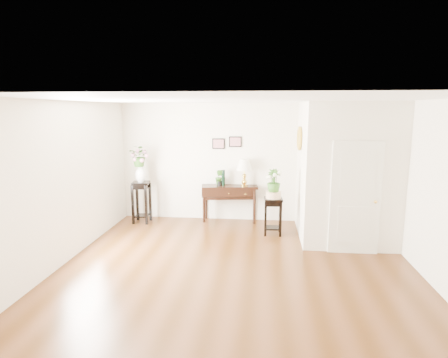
# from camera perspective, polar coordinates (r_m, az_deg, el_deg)

# --- Properties ---
(floor) EXTENTS (6.00, 5.50, 0.02)m
(floor) POSITION_cam_1_polar(r_m,az_deg,el_deg) (6.65, 2.06, -12.92)
(floor) COLOR #512C15
(floor) RESTS_ON ground
(ceiling) EXTENTS (6.00, 5.50, 0.02)m
(ceiling) POSITION_cam_1_polar(r_m,az_deg,el_deg) (6.10, 2.23, 11.99)
(ceiling) COLOR white
(ceiling) RESTS_ON ground
(wall_back) EXTENTS (6.00, 0.02, 2.80)m
(wall_back) POSITION_cam_1_polar(r_m,az_deg,el_deg) (8.93, 3.33, 2.49)
(wall_back) COLOR #F0E6CA
(wall_back) RESTS_ON ground
(wall_front) EXTENTS (6.00, 0.02, 2.80)m
(wall_front) POSITION_cam_1_polar(r_m,az_deg,el_deg) (3.58, -0.86, -9.75)
(wall_front) COLOR #F0E6CA
(wall_front) RESTS_ON ground
(wall_left) EXTENTS (0.02, 5.50, 2.80)m
(wall_left) POSITION_cam_1_polar(r_m,az_deg,el_deg) (7.08, -22.86, -0.43)
(wall_left) COLOR #F0E6CA
(wall_left) RESTS_ON ground
(wall_right) EXTENTS (0.02, 5.50, 2.80)m
(wall_right) POSITION_cam_1_polar(r_m,az_deg,el_deg) (6.73, 28.55, -1.41)
(wall_right) COLOR #F0E6CA
(wall_right) RESTS_ON ground
(partition) EXTENTS (1.80, 1.95, 2.80)m
(partition) POSITION_cam_1_polar(r_m,az_deg,el_deg) (8.14, 17.94, 1.21)
(partition) COLOR #F0E6CA
(partition) RESTS_ON floor
(door) EXTENTS (0.90, 0.05, 2.10)m
(door) POSITION_cam_1_polar(r_m,az_deg,el_deg) (7.24, 19.38, -2.79)
(door) COLOR silver
(door) RESTS_ON floor
(art_print_left) EXTENTS (0.30, 0.02, 0.25)m
(art_print_left) POSITION_cam_1_polar(r_m,az_deg,el_deg) (8.91, -0.84, 5.40)
(art_print_left) COLOR black
(art_print_left) RESTS_ON wall_back
(art_print_right) EXTENTS (0.30, 0.02, 0.25)m
(art_print_right) POSITION_cam_1_polar(r_m,az_deg,el_deg) (8.87, 1.74, 5.70)
(art_print_right) COLOR black
(art_print_right) RESTS_ON wall_back
(wall_ornament) EXTENTS (0.07, 0.51, 0.51)m
(wall_ornament) POSITION_cam_1_polar(r_m,az_deg,el_deg) (8.04, 11.42, 6.08)
(wall_ornament) COLOR #B68F2A
(wall_ornament) RESTS_ON partition
(console_table) EXTENTS (1.36, 0.62, 0.87)m
(console_table) POSITION_cam_1_polar(r_m,az_deg,el_deg) (8.97, 0.84, -3.74)
(console_table) COLOR black
(console_table) RESTS_ON floor
(table_lamp) EXTENTS (0.42, 0.42, 0.64)m
(table_lamp) POSITION_cam_1_polar(r_m,az_deg,el_deg) (8.78, 3.12, 1.20)
(table_lamp) COLOR gold
(table_lamp) RESTS_ON console_table
(green_vase) EXTENTS (0.09, 0.09, 0.37)m
(green_vase) POSITION_cam_1_polar(r_m,az_deg,el_deg) (8.85, -0.10, 0.10)
(green_vase) COLOR black
(green_vase) RESTS_ON console_table
(potted_plant) EXTENTS (0.25, 0.23, 0.37)m
(potted_plant) POSITION_cam_1_polar(r_m,az_deg,el_deg) (8.86, -0.71, 0.19)
(potted_plant) COLOR #2A5819
(potted_plant) RESTS_ON console_table
(plant_stand_a) EXTENTS (0.43, 0.43, 0.98)m
(plant_stand_a) POSITION_cam_1_polar(r_m,az_deg,el_deg) (9.07, -12.44, -3.47)
(plant_stand_a) COLOR black
(plant_stand_a) RESTS_ON floor
(porcelain_vase) EXTENTS (0.31, 0.31, 0.41)m
(porcelain_vase) POSITION_cam_1_polar(r_m,az_deg,el_deg) (8.93, -12.62, 0.98)
(porcelain_vase) COLOR white
(porcelain_vase) RESTS_ON plant_stand_a
(lily_arrangement) EXTENTS (0.55, 0.51, 0.50)m
(lily_arrangement) POSITION_cam_1_polar(r_m,az_deg,el_deg) (8.87, -12.73, 3.69)
(lily_arrangement) COLOR #2A5819
(lily_arrangement) RESTS_ON porcelain_vase
(plant_stand_b) EXTENTS (0.40, 0.40, 0.80)m
(plant_stand_b) POSITION_cam_1_polar(r_m,az_deg,el_deg) (8.12, 7.47, -5.64)
(plant_stand_b) COLOR black
(plant_stand_b) RESTS_ON floor
(ceramic_bowl) EXTENTS (0.38, 0.38, 0.14)m
(ceramic_bowl) POSITION_cam_1_polar(r_m,az_deg,el_deg) (8.00, 7.55, -2.35)
(ceramic_bowl) COLOR beige
(ceramic_bowl) RESTS_ON plant_stand_b
(narcissus) EXTENTS (0.31, 0.31, 0.50)m
(narcissus) POSITION_cam_1_polar(r_m,az_deg,el_deg) (7.94, 7.60, -0.29)
(narcissus) COLOR #2A5819
(narcissus) RESTS_ON ceramic_bowl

